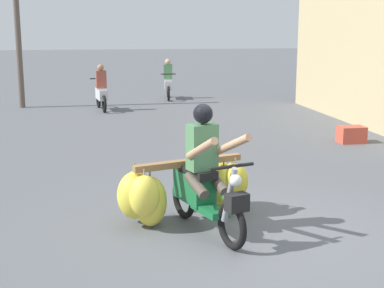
% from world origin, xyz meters
% --- Properties ---
extents(ground_plane, '(120.00, 120.00, 0.00)m').
position_xyz_m(ground_plane, '(0.00, 0.00, 0.00)').
color(ground_plane, '#56595E').
extents(motorbike_main_loaded, '(1.79, 1.96, 1.58)m').
position_xyz_m(motorbike_main_loaded, '(-0.94, 0.60, 0.48)').
color(motorbike_main_loaded, black).
rests_on(motorbike_main_loaded, ground).
extents(motorbike_distant_ahead_left, '(0.52, 1.61, 1.40)m').
position_xyz_m(motorbike_distant_ahead_left, '(-1.89, 10.84, 0.57)').
color(motorbike_distant_ahead_left, black).
rests_on(motorbike_distant_ahead_left, ground).
extents(motorbike_distant_ahead_right, '(0.50, 1.62, 1.40)m').
position_xyz_m(motorbike_distant_ahead_right, '(0.46, 13.32, 0.57)').
color(motorbike_distant_ahead_right, black).
rests_on(motorbike_distant_ahead_right, ground).
extents(produce_crate, '(0.56, 0.40, 0.36)m').
position_xyz_m(produce_crate, '(3.43, 5.03, 0.18)').
color(produce_crate, '#CC4C38').
rests_on(produce_crate, ground).
extents(utility_pole, '(0.18, 0.18, 5.37)m').
position_xyz_m(utility_pole, '(-4.34, 11.93, 2.69)').
color(utility_pole, brown).
rests_on(utility_pole, ground).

